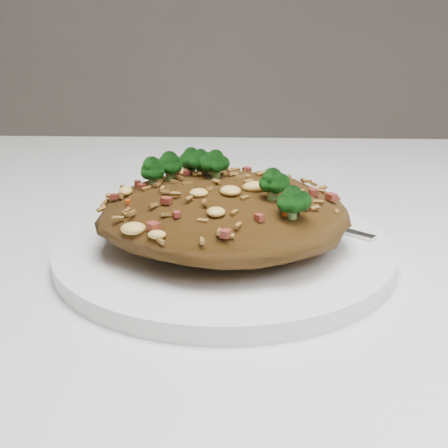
{
  "coord_description": "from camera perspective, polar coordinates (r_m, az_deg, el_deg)",
  "views": [
    {
      "loc": [
        -0.08,
        -0.48,
        0.95
      ],
      "look_at": [
        -0.1,
        -0.03,
        0.78
      ],
      "focal_mm": 50.0,
      "sensor_mm": 36.0,
      "label": 1
    }
  ],
  "objects": [
    {
      "name": "plate",
      "position": [
        0.49,
        0.0,
        -2.43
      ],
      "size": [
        0.26,
        0.26,
        0.01
      ],
      "primitive_type": "cylinder",
      "color": "white",
      "rests_on": "dining_table"
    },
    {
      "name": "fork",
      "position": [
        0.53,
        6.61,
        0.56
      ],
      "size": [
        0.14,
        0.11,
        0.0
      ],
      "rotation": [
        0.0,
        0.0,
        -0.67
      ],
      "color": "silver",
      "rests_on": "plate"
    },
    {
      "name": "fried_rice",
      "position": [
        0.47,
        -0.04,
        1.83
      ],
      "size": [
        0.19,
        0.17,
        0.07
      ],
      "color": "brown",
      "rests_on": "plate"
    },
    {
      "name": "dining_table",
      "position": [
        0.57,
        10.38,
        -10.43
      ],
      "size": [
        1.2,
        0.8,
        0.75
      ],
      "color": "silver",
      "rests_on": "ground"
    }
  ]
}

